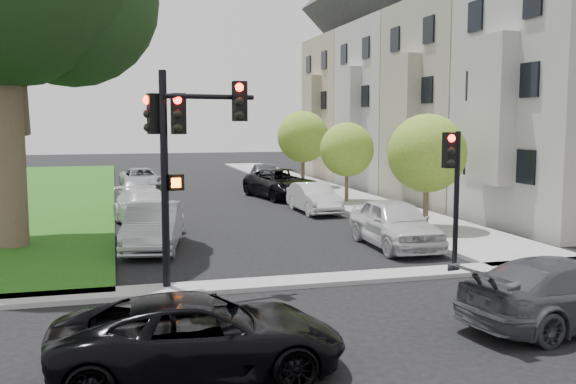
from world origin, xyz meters
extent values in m
plane|color=black|center=(0.00, 0.00, 0.00)|extent=(140.00, 140.00, 0.00)
cube|color=#2B6013|center=(-9.00, 24.00, 0.06)|extent=(8.00, 44.00, 0.12)
cube|color=slate|center=(6.75, 24.00, 0.06)|extent=(3.50, 44.00, 0.12)
cube|color=slate|center=(0.00, 2.00, 0.06)|extent=(60.00, 1.00, 0.12)
cube|color=#A6A291|center=(8.65, 8.00, 4.50)|extent=(0.70, 2.20, 5.50)
cube|color=black|center=(8.95, 8.00, 5.50)|extent=(0.08, 3.60, 6.00)
cube|color=#AAA691|center=(12.50, 15.50, 5.00)|extent=(7.00, 7.40, 10.00)
cube|color=#AAA691|center=(8.65, 15.50, 4.50)|extent=(0.70, 2.20, 5.50)
cube|color=black|center=(8.95, 15.50, 5.50)|extent=(0.08, 3.60, 6.00)
cube|color=#AAA7A3|center=(12.50, 23.00, 5.00)|extent=(7.00, 7.40, 10.00)
cube|color=#AAA7A3|center=(8.65, 23.00, 4.50)|extent=(0.70, 2.20, 5.50)
cube|color=black|center=(8.95, 23.00, 5.50)|extent=(0.08, 3.60, 6.00)
cube|color=gray|center=(12.50, 30.50, 5.00)|extent=(7.00, 7.40, 10.00)
cube|color=#2F2F2F|center=(12.50, 30.50, 12.47)|extent=(7.00, 7.55, 7.00)
cube|color=gray|center=(8.65, 30.50, 4.50)|extent=(0.70, 2.20, 5.50)
cube|color=black|center=(8.95, 30.50, 5.50)|extent=(0.08, 3.60, 6.00)
cylinder|color=brown|center=(-8.14, 8.64, 3.59)|extent=(0.99, 0.99, 7.17)
cylinder|color=brown|center=(6.20, 8.26, 1.04)|extent=(0.21, 0.21, 2.08)
sphere|color=olive|center=(6.20, 8.26, 2.91)|extent=(2.91, 2.91, 2.91)
cylinder|color=brown|center=(6.20, 16.68, 0.96)|extent=(0.19, 0.19, 1.92)
sphere|color=olive|center=(6.20, 16.68, 2.69)|extent=(2.69, 2.69, 2.69)
cylinder|color=brown|center=(6.20, 24.35, 1.12)|extent=(0.22, 0.22, 2.24)
sphere|color=olive|center=(6.20, 24.35, 3.14)|extent=(3.14, 3.14, 3.14)
cylinder|color=black|center=(-3.80, 2.20, 2.64)|extent=(0.22, 0.22, 5.28)
cylinder|color=black|center=(-2.68, 2.20, 4.67)|extent=(2.21, 0.59, 0.12)
cube|color=black|center=(-3.44, 2.20, 4.26)|extent=(0.35, 0.32, 0.96)
cube|color=black|center=(-1.97, 2.20, 4.57)|extent=(0.35, 0.32, 0.96)
cube|color=black|center=(-4.00, 2.45, 4.26)|extent=(0.32, 0.35, 0.96)
sphere|color=#FF0C05|center=(-3.44, 2.05, 4.59)|extent=(0.20, 0.20, 0.20)
sphere|color=black|center=(-3.44, 2.05, 3.94)|extent=(0.20, 0.20, 0.20)
cube|color=black|center=(-3.55, 2.20, 2.64)|extent=(0.40, 0.32, 0.39)
cube|color=#FF5905|center=(-3.55, 2.06, 2.64)|extent=(0.22, 0.03, 0.22)
cylinder|color=black|center=(3.96, 2.20, 1.91)|extent=(0.17, 0.17, 3.82)
cube|color=black|center=(3.71, 2.20, 3.32)|extent=(0.35, 0.32, 0.96)
sphere|color=#FF0C05|center=(3.71, 2.05, 3.64)|extent=(0.20, 0.20, 0.20)
imported|color=black|center=(-3.70, -3.20, 0.65)|extent=(4.76, 2.31, 1.31)
imported|color=#3F4247|center=(3.74, -2.60, 0.69)|extent=(5.00, 2.66, 1.38)
imported|color=silver|center=(3.80, 5.73, 0.79)|extent=(2.01, 4.69, 1.58)
imported|color=silver|center=(3.64, 13.99, 0.67)|extent=(1.54, 4.08, 1.33)
imported|color=black|center=(3.64, 19.56, 0.78)|extent=(3.58, 5.99, 1.56)
imported|color=#3F4247|center=(3.94, 24.77, 0.79)|extent=(2.50, 4.86, 1.58)
imported|color=#999BA0|center=(-3.81, 7.39, 0.74)|extent=(2.30, 4.69, 1.48)
imported|color=silver|center=(-3.80, 11.93, 0.72)|extent=(2.72, 5.20, 1.44)
imported|color=#999BA0|center=(-3.96, 17.99, 0.72)|extent=(1.77, 4.28, 1.45)
imported|color=#999BA0|center=(-3.42, 25.83, 0.65)|extent=(2.62, 4.86, 1.30)
camera|label=1|loc=(-4.94, -13.20, 4.09)|focal=40.00mm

